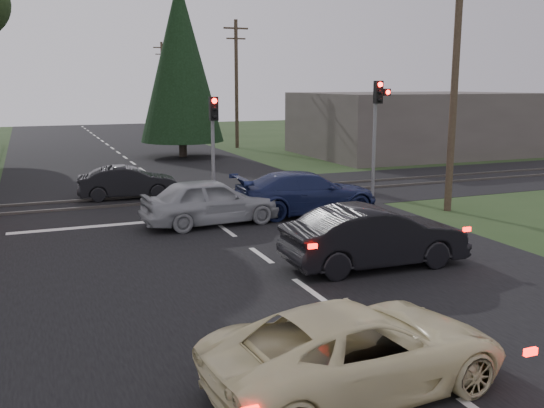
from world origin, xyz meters
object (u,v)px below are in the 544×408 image
utility_pole_far (163,82)px  silver_car (211,201)px  blue_sedan (306,193)px  cream_coupe (358,349)px  utility_pole_near (455,80)px  dark_hatchback (375,237)px  utility_pole_mid (236,82)px  dark_car_far (128,182)px  traffic_signal_right (378,116)px  traffic_signal_center (214,131)px

utility_pole_far → silver_car: size_ratio=1.98×
blue_sedan → cream_coupe: bearing=160.5°
utility_pole_near → blue_sedan: (-5.08, 1.43, -3.97)m
cream_coupe → dark_hatchback: dark_hatchback is taller
utility_pole_mid → dark_car_far: size_ratio=2.28×
traffic_signal_right → silver_car: bearing=-163.1°
traffic_signal_right → cream_coupe: 16.66m
utility_pole_mid → silver_car: utility_pole_mid is taller
utility_pole_mid → utility_pole_far: same height
traffic_signal_right → utility_pole_near: utility_pole_near is taller
dark_hatchback → silver_car: dark_hatchback is taller
traffic_signal_center → cream_coupe: 15.40m
cream_coupe → utility_pole_near: bearing=-47.9°
utility_pole_near → blue_sedan: size_ratio=1.72×
utility_pole_near → utility_pole_far: (0.00, 49.00, 0.00)m
utility_pole_far → blue_sedan: bearing=-96.1°
silver_car → dark_hatchback: bearing=-161.6°
utility_pole_far → dark_hatchback: utility_pole_far is taller
traffic_signal_right → traffic_signal_center: 6.68m
traffic_signal_center → utility_pole_far: utility_pole_far is taller
traffic_signal_right → traffic_signal_center: size_ratio=1.15×
utility_pole_mid → cream_coupe: (-9.78, -34.40, -4.06)m
traffic_signal_right → blue_sedan: traffic_signal_right is taller
traffic_signal_right → dark_hatchback: size_ratio=1.00×
traffic_signal_right → blue_sedan: size_ratio=0.90×
dark_hatchback → blue_sedan: 6.53m
silver_car → blue_sedan: bearing=-89.0°
traffic_signal_center → dark_hatchback: traffic_signal_center is taller
traffic_signal_right → dark_car_far: (-9.54, 3.41, -2.66)m
blue_sedan → utility_pole_far: bearing=-3.9°
dark_hatchback → cream_coupe: bearing=148.0°
utility_pole_near → dark_hatchback: bearing=-141.1°
dark_hatchback → utility_pole_far: bearing=-4.9°
dark_hatchback → utility_pole_mid: bearing=-10.4°
utility_pole_near → blue_sedan: utility_pole_near is taller
utility_pole_far → cream_coupe: utility_pole_far is taller
utility_pole_mid → dark_car_far: utility_pole_mid is taller
utility_pole_mid → utility_pole_near: bearing=-90.0°
traffic_signal_right → dark_hatchback: bearing=-121.7°
traffic_signal_right → dark_hatchback: (-5.23, -8.47, -2.54)m
traffic_signal_center → utility_pole_mid: 20.82m
utility_pole_near → dark_hatchback: utility_pole_near is taller
traffic_signal_center → utility_pole_mid: bearing=68.8°
dark_hatchback → silver_car: 6.61m
traffic_signal_right → blue_sedan: bearing=-153.6°
utility_pole_far → blue_sedan: 48.00m
utility_pole_mid → cream_coupe: utility_pole_mid is taller
utility_pole_near → dark_hatchback: size_ratio=1.91×
traffic_signal_center → silver_car: size_ratio=0.90×
traffic_signal_right → dark_hatchback: traffic_signal_right is taller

